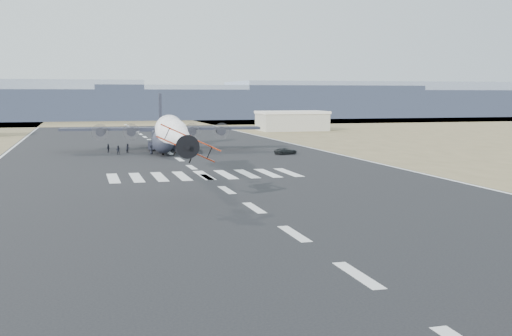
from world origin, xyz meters
name	(u,v)px	position (x,y,z in m)	size (l,w,h in m)	color
ground	(358,275)	(0.00, 0.00, 0.00)	(500.00, 500.00, 0.00)	black
scrub_far	(121,122)	(0.00, 230.00, 0.00)	(500.00, 80.00, 0.00)	brown
runway_markings	(192,167)	(0.00, 60.00, 0.01)	(60.00, 260.00, 0.01)	silver
ridge_seg_d	(117,104)	(0.00, 260.00, 6.50)	(150.00, 50.00, 13.00)	gray
ridge_seg_e	(256,102)	(65.00, 260.00, 7.50)	(150.00, 50.00, 15.00)	gray
ridge_seg_f	(381,99)	(130.00, 260.00, 8.50)	(150.00, 50.00, 17.00)	gray
ridge_seg_g	(494,103)	(195.00, 260.00, 6.50)	(150.00, 50.00, 13.00)	gray
hangar_right	(292,121)	(46.00, 150.00, 3.01)	(20.50, 12.50, 5.90)	#A4A292
aerobatic_biplane	(187,145)	(-5.50, 29.50, 5.76)	(6.09, 5.93, 4.06)	#A8200B
smoke_trail	(173,131)	(-3.71, 52.65, 5.94)	(4.41, 27.85, 4.14)	white
transport_aircraft	(162,135)	(-0.55, 91.87, 2.86)	(38.44, 31.58, 11.09)	black
support_vehicle	(286,151)	(20.16, 76.31, 0.59)	(1.96, 4.24, 1.18)	black
crew_a	(168,149)	(-0.68, 82.09, 0.94)	(0.68, 0.56, 1.87)	black
crew_b	(128,148)	(-7.47, 86.72, 0.86)	(0.84, 0.52, 1.72)	black
crew_c	(158,147)	(-1.63, 88.32, 0.81)	(1.04, 0.48, 1.62)	black
crew_d	(108,148)	(-10.99, 88.82, 0.80)	(0.93, 0.48, 1.59)	black
crew_e	(151,150)	(-3.59, 82.83, 0.83)	(0.81, 0.50, 1.65)	black
crew_f	(164,149)	(-1.09, 84.54, 0.78)	(1.45, 0.47, 1.56)	black
crew_g	(174,148)	(0.82, 84.67, 0.84)	(0.61, 0.50, 1.67)	black
crew_h	(118,150)	(-9.45, 84.41, 0.80)	(0.78, 0.48, 1.60)	black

